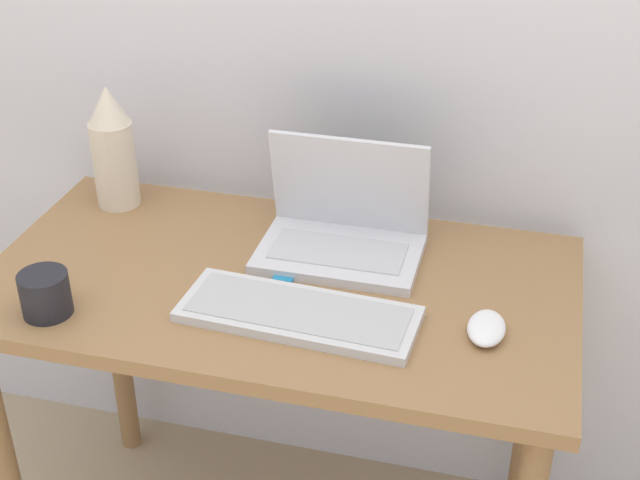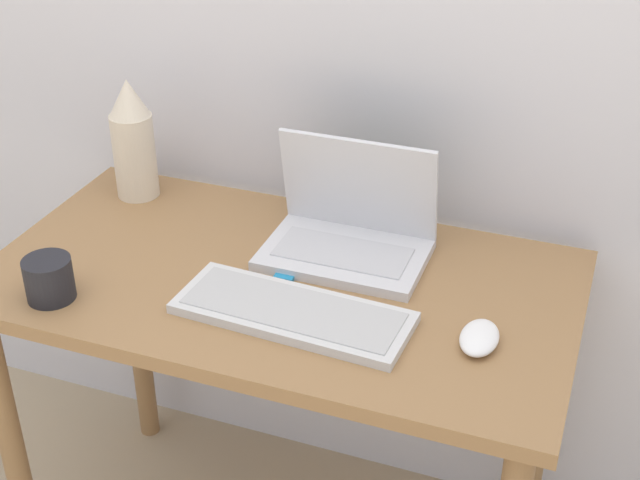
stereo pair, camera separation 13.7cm
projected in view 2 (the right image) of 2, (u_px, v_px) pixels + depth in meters
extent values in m
cube|color=olive|center=(280.00, 283.00, 1.69)|extent=(1.11, 0.60, 0.03)
cylinder|color=olive|center=(13.00, 452.00, 1.83)|extent=(0.05, 0.05, 0.73)
cylinder|color=olive|center=(137.00, 320.00, 2.23)|extent=(0.05, 0.05, 0.73)
cylinder|color=olive|center=(541.00, 414.00, 1.93)|extent=(0.05, 0.05, 0.73)
cube|color=silver|center=(344.00, 254.00, 1.73)|extent=(0.31, 0.21, 0.02)
cube|color=#B7B7BC|center=(343.00, 252.00, 1.72)|extent=(0.26, 0.12, 0.00)
cube|color=silver|center=(359.00, 185.00, 1.74)|extent=(0.31, 0.05, 0.21)
cube|color=black|center=(360.00, 182.00, 1.75)|extent=(0.28, 0.04, 0.18)
cube|color=silver|center=(293.00, 313.00, 1.56)|extent=(0.43, 0.18, 0.02)
cube|color=#B2B2B2|center=(293.00, 308.00, 1.56)|extent=(0.39, 0.15, 0.00)
ellipsoid|color=white|center=(479.00, 338.00, 1.49)|extent=(0.06, 0.11, 0.03)
cylinder|color=beige|center=(135.00, 156.00, 1.93)|extent=(0.09, 0.09, 0.19)
cone|color=beige|center=(128.00, 97.00, 1.86)|extent=(0.09, 0.09, 0.08)
cube|color=#1E7FB7|center=(289.00, 271.00, 1.69)|extent=(0.04, 0.07, 0.01)
cylinder|color=black|center=(49.00, 279.00, 1.60)|extent=(0.09, 0.09, 0.08)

